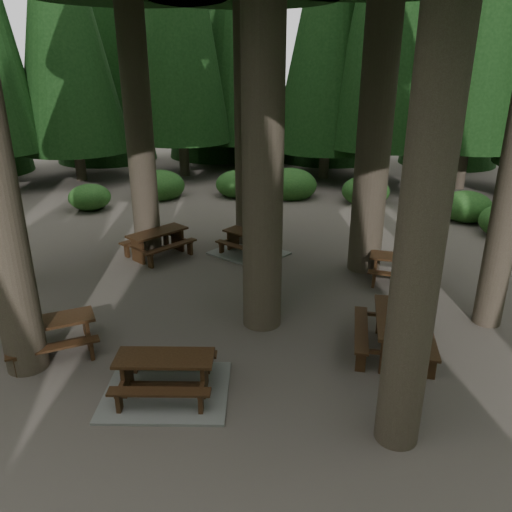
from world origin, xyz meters
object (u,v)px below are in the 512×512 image
(picnic_table_a, at_px, (166,381))
(picnic_table_e, at_px, (51,331))
(picnic_table_b, at_px, (158,240))
(picnic_table_f, at_px, (394,329))
(picnic_table_d, at_px, (401,265))
(picnic_table_c, at_px, (249,247))

(picnic_table_a, xyz_separation_m, picnic_table_e, (-2.79, 0.35, 0.24))
(picnic_table_b, relative_size, picnic_table_e, 1.04)
(picnic_table_f, bearing_deg, picnic_table_d, 173.18)
(picnic_table_a, xyz_separation_m, picnic_table_c, (-1.13, 6.85, -0.02))
(picnic_table_c, xyz_separation_m, picnic_table_e, (-1.65, -6.50, 0.26))
(picnic_table_a, height_order, picnic_table_f, picnic_table_f)
(picnic_table_f, bearing_deg, picnic_table_e, -79.51)
(picnic_table_d, bearing_deg, picnic_table_f, -90.98)
(picnic_table_d, xyz_separation_m, picnic_table_f, (0.20, -3.65, 0.07))
(picnic_table_c, xyz_separation_m, picnic_table_d, (4.50, -0.48, 0.25))
(picnic_table_c, height_order, picnic_table_d, picnic_table_d)
(picnic_table_c, relative_size, picnic_table_d, 1.42)
(picnic_table_b, relative_size, picnic_table_c, 0.91)
(picnic_table_c, distance_m, picnic_table_d, 4.53)
(picnic_table_a, height_order, picnic_table_d, picnic_table_a)
(picnic_table_a, distance_m, picnic_table_c, 6.94)
(picnic_table_c, distance_m, picnic_table_f, 6.26)
(picnic_table_e, bearing_deg, picnic_table_b, 53.46)
(picnic_table_c, xyz_separation_m, picnic_table_f, (4.70, -4.13, 0.32))
(picnic_table_b, height_order, picnic_table_f, picnic_table_f)
(picnic_table_e, bearing_deg, picnic_table_f, -24.72)
(picnic_table_b, bearing_deg, picnic_table_e, -148.41)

